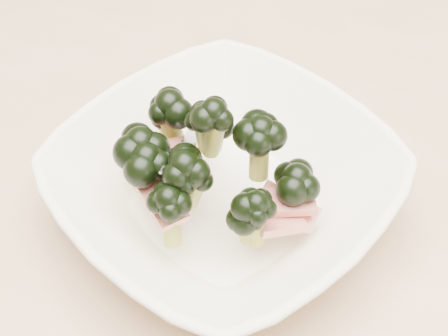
# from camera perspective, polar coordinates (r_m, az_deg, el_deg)

# --- Properties ---
(dining_table) EXTENTS (1.20, 0.80, 0.75)m
(dining_table) POSITION_cam_1_polar(r_m,az_deg,el_deg) (0.61, 1.59, -7.98)
(dining_table) COLOR tan
(dining_table) RESTS_ON ground
(broccoli_dish) EXTENTS (0.32, 0.32, 0.13)m
(broccoli_dish) POSITION_cam_1_polar(r_m,az_deg,el_deg) (0.48, -0.34, -1.07)
(broccoli_dish) COLOR white
(broccoli_dish) RESTS_ON dining_table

